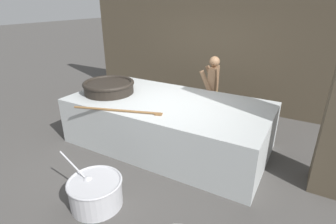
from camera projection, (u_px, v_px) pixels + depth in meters
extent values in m
plane|color=#474442|center=(168.00, 143.00, 5.28)|extent=(60.00, 60.00, 0.00)
cube|color=#4C4233|center=(218.00, 39.00, 6.68)|extent=(7.63, 0.24, 3.47)
cube|color=#B2B7B7|center=(168.00, 123.00, 5.10)|extent=(3.75, 1.94, 0.92)
cylinder|color=black|center=(109.00, 88.00, 5.31)|extent=(0.99, 0.99, 0.20)
torus|color=black|center=(109.00, 83.00, 5.28)|extent=(1.03, 1.03, 0.08)
cylinder|color=brown|center=(117.00, 110.00, 4.44)|extent=(1.50, 0.54, 0.04)
cube|color=brown|center=(159.00, 114.00, 4.32)|extent=(0.15, 0.13, 0.02)
cylinder|color=#8C6647|center=(210.00, 110.00, 5.85)|extent=(0.12, 0.12, 0.78)
cylinder|color=#8C6647|center=(212.00, 108.00, 6.00)|extent=(0.12, 0.12, 0.78)
cube|color=olive|center=(212.00, 103.00, 5.86)|extent=(0.22, 0.26, 0.51)
cube|color=#8C6647|center=(213.00, 80.00, 5.66)|extent=(0.21, 0.49, 0.57)
cylinder|color=#8C6647|center=(206.00, 83.00, 5.49)|extent=(0.32, 0.14, 0.53)
cylinder|color=#8C6647|center=(211.00, 77.00, 5.89)|extent=(0.32, 0.14, 0.53)
sphere|color=#8C6647|center=(215.00, 61.00, 5.50)|extent=(0.22, 0.22, 0.22)
cylinder|color=#B7B7BC|center=(96.00, 193.00, 3.63)|extent=(0.72, 0.72, 0.39)
torus|color=#B7B7BC|center=(94.00, 182.00, 3.56)|extent=(0.75, 0.75, 0.04)
cylinder|color=tan|center=(95.00, 188.00, 3.60)|extent=(0.63, 0.63, 0.10)
sphere|color=#B7B7BC|center=(88.00, 180.00, 3.62)|extent=(0.13, 0.13, 0.13)
cylinder|color=#B7B7BC|center=(74.00, 166.00, 3.66)|extent=(0.48, 0.04, 0.35)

